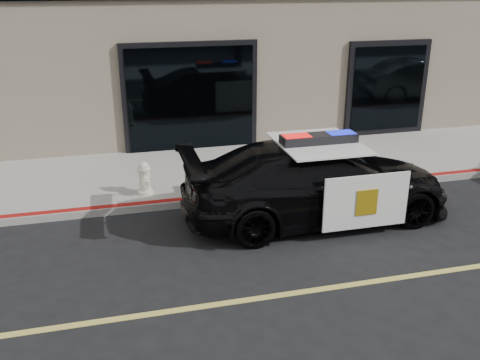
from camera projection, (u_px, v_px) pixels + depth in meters
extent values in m
plane|color=black|center=(336.00, 287.00, 8.04)|extent=(120.00, 120.00, 0.00)
cube|color=gray|center=(246.00, 168.00, 12.76)|extent=(60.00, 3.50, 0.15)
imported|color=black|center=(316.00, 181.00, 10.10)|extent=(2.09, 5.12, 1.49)
cube|color=white|center=(366.00, 202.00, 9.26)|extent=(1.58, 0.04, 0.99)
cube|color=white|center=(319.00, 163.00, 11.18)|extent=(1.58, 0.04, 0.99)
cube|color=white|center=(319.00, 143.00, 9.83)|extent=(1.49, 1.78, 0.02)
cube|color=gold|center=(367.00, 202.00, 9.23)|extent=(0.40, 0.01, 0.47)
cube|color=black|center=(319.00, 139.00, 9.79)|extent=(1.42, 0.37, 0.17)
cube|color=red|center=(297.00, 140.00, 9.69)|extent=(0.50, 0.32, 0.16)
cube|color=#0C19CC|center=(341.00, 136.00, 9.89)|extent=(0.50, 0.32, 0.16)
cylinder|color=silver|center=(145.00, 192.00, 11.10)|extent=(0.32, 0.32, 0.07)
cylinder|color=silver|center=(145.00, 180.00, 11.01)|extent=(0.23, 0.23, 0.44)
cylinder|color=silver|center=(144.00, 169.00, 10.92)|extent=(0.27, 0.27, 0.05)
sphere|color=silver|center=(144.00, 167.00, 10.90)|extent=(0.20, 0.20, 0.20)
cylinder|color=silver|center=(143.00, 163.00, 10.87)|extent=(0.06, 0.06, 0.06)
cylinder|color=silver|center=(144.00, 175.00, 11.12)|extent=(0.11, 0.11, 0.11)
cylinder|color=silver|center=(145.00, 180.00, 10.85)|extent=(0.11, 0.11, 0.11)
cylinder|color=silver|center=(145.00, 183.00, 10.85)|extent=(0.15, 0.12, 0.15)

